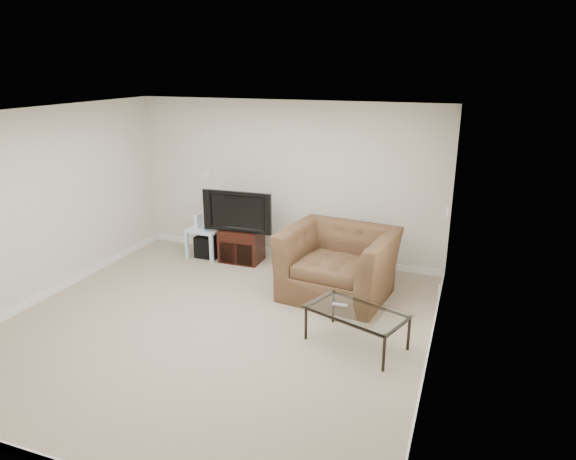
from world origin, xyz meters
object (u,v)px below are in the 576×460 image
(tv_stand, at_px, (242,245))
(television, at_px, (240,210))
(recliner, at_px, (339,252))
(coffee_table, at_px, (356,327))
(subwoofer, at_px, (209,246))
(side_table, at_px, (206,242))

(tv_stand, height_order, television, television)
(television, xyz_separation_m, recliner, (1.76, -0.67, -0.24))
(television, height_order, coffee_table, television)
(subwoofer, bearing_deg, side_table, -148.34)
(television, bearing_deg, subwoofer, 173.44)
(coffee_table, bearing_deg, recliner, 114.00)
(television, xyz_separation_m, coffee_table, (2.30, -1.87, -0.64))
(subwoofer, bearing_deg, recliner, -16.83)
(subwoofer, bearing_deg, coffee_table, -33.49)
(tv_stand, bearing_deg, subwoofer, 177.49)
(coffee_table, bearing_deg, tv_stand, 140.44)
(recliner, height_order, coffee_table, recliner)
(tv_stand, xyz_separation_m, subwoofer, (-0.60, 0.02, -0.09))
(tv_stand, xyz_separation_m, side_table, (-0.63, 0.00, -0.02))
(side_table, xyz_separation_m, recliner, (2.39, -0.70, 0.38))
(tv_stand, bearing_deg, recliner, -22.24)
(tv_stand, xyz_separation_m, television, (0.00, -0.03, 0.59))
(side_table, bearing_deg, coffee_table, -32.94)
(tv_stand, distance_m, recliner, 1.93)
(side_table, distance_m, subwoofer, 0.08)
(side_table, relative_size, recliner, 0.36)
(recliner, bearing_deg, side_table, 171.06)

